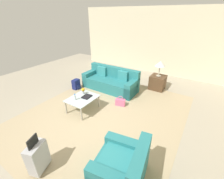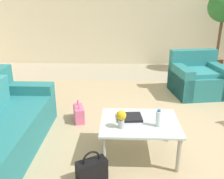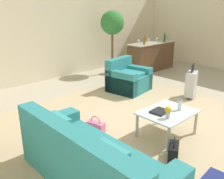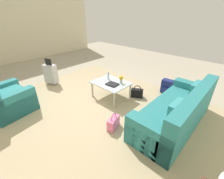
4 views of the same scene
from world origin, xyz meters
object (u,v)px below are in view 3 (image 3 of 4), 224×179
(bar_console, at_px, (151,56))
(handbag_black, at_px, (173,152))
(flower_vase, at_px, (168,111))
(couch, at_px, (88,166))
(wine_bottle_amber, at_px, (144,41))
(armchair, at_px, (127,79))
(potted_ficus, at_px, (112,28))
(water_bottle, at_px, (180,105))
(wine_glass_right_of_centre, at_px, (157,39))
(coffee_table_book, at_px, (160,111))
(handbag_pink, at_px, (96,128))
(suitcase_silver, at_px, (191,84))
(wine_glass_left_of_centre, at_px, (148,40))
(wine_bottle_green, at_px, (165,38))
(wine_glass_leftmost, at_px, (139,41))
(wine_glass_rightmost, at_px, (163,38))
(coffee_table, at_px, (167,115))

(bar_console, distance_m, handbag_black, 5.41)
(flower_vase, distance_m, bar_console, 4.94)
(couch, bearing_deg, wine_bottle_amber, 33.08)
(armchair, height_order, potted_ficus, potted_ficus)
(water_bottle, xyz_separation_m, wine_glass_right_of_centre, (3.52, 3.18, 0.52))
(coffee_table_book, height_order, handbag_pink, coffee_table_book)
(suitcase_silver, bearing_deg, wine_glass_right_of_centre, 54.16)
(wine_glass_left_of_centre, xyz_separation_m, wine_bottle_green, (0.76, -0.10, 0.01))
(couch, distance_m, water_bottle, 2.01)
(wine_bottle_amber, bearing_deg, armchair, -153.71)
(handbag_black, xyz_separation_m, potted_ficus, (2.72, 4.19, 1.35))
(armchair, bearing_deg, flower_vase, -123.08)
(wine_glass_left_of_centre, bearing_deg, wine_glass_leftmost, 173.09)
(wine_bottle_green, xyz_separation_m, suitcase_silver, (-2.04, -2.29, -0.72))
(bar_console, height_order, wine_glass_left_of_centre, wine_glass_left_of_centre)
(wine_glass_rightmost, bearing_deg, flower_vase, -143.22)
(handbag_pink, bearing_deg, bar_console, 27.07)
(armchair, bearing_deg, wine_glass_leftmost, 32.10)
(bar_console, height_order, wine_bottle_green, wine_bottle_green)
(bar_console, bearing_deg, potted_ficus, 155.22)
(bar_console, bearing_deg, water_bottle, -135.88)
(armchair, distance_m, wine_glass_right_of_centre, 2.71)
(couch, xyz_separation_m, bar_console, (5.29, 3.20, 0.19))
(flower_vase, xyz_separation_m, suitcase_silver, (2.22, 0.85, -0.22))
(wine_glass_leftmost, xyz_separation_m, wine_glass_right_of_centre, (0.87, -0.07, 0.00))
(flower_vase, relative_size, handbag_pink, 0.57)
(couch, relative_size, potted_ficus, 1.10)
(coffee_table_book, distance_m, flower_vase, 0.27)
(wine_glass_leftmost, distance_m, wine_glass_left_of_centre, 0.44)
(wine_glass_right_of_centre, bearing_deg, potted_ficus, 157.72)
(coffee_table, xyz_separation_m, wine_glass_right_of_centre, (3.72, 3.08, 0.67))
(coffee_table, xyz_separation_m, handbag_pink, (-0.88, 0.86, -0.26))
(handbag_pink, bearing_deg, water_bottle, -41.68)
(coffee_table_book, xyz_separation_m, handbag_pink, (-0.76, 0.78, -0.34))
(couch, distance_m, coffee_table, 1.80)
(wine_bottle_amber, height_order, handbag_pink, wine_bottle_amber)
(armchair, xyz_separation_m, wine_glass_rightmost, (2.86, 0.95, 0.77))
(water_bottle, xyz_separation_m, handbag_pink, (-1.08, 0.96, -0.42))
(handbag_pink, relative_size, handbag_black, 1.00)
(suitcase_silver, xyz_separation_m, handbag_pink, (-2.88, 0.16, -0.23))
(wine_glass_rightmost, bearing_deg, suitcase_silver, -131.67)
(wine_glass_left_of_centre, xyz_separation_m, handbag_black, (-3.81, -3.58, -0.94))
(bar_console, bearing_deg, armchair, -157.12)
(armchair, distance_m, handbag_black, 3.22)
(wine_bottle_amber, bearing_deg, water_bottle, -131.68)
(water_bottle, bearing_deg, wine_glass_left_of_centre, 45.99)
(armchair, distance_m, wine_bottle_amber, 2.01)
(armchair, relative_size, potted_ficus, 0.54)
(wine_bottle_green, bearing_deg, couch, -152.12)
(wine_bottle_amber, bearing_deg, potted_ficus, 136.32)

